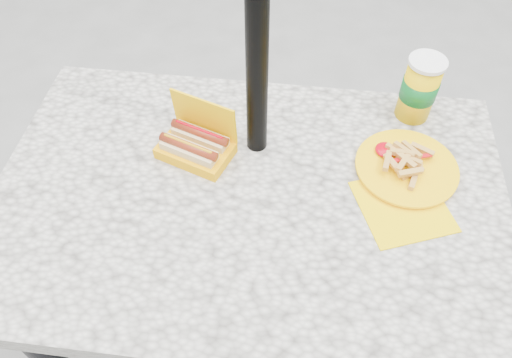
# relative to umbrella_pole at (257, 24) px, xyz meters

# --- Properties ---
(ground) EXTENTS (60.00, 60.00, 0.00)m
(ground) POSITION_rel_umbrella_pole_xyz_m (0.00, -0.16, -1.10)
(ground) COLOR slate
(picnic_table) EXTENTS (1.20, 0.80, 0.75)m
(picnic_table) POSITION_rel_umbrella_pole_xyz_m (0.00, -0.16, -0.46)
(picnic_table) COLOR beige
(picnic_table) RESTS_ON ground
(umbrella_pole) EXTENTS (0.05, 0.05, 2.20)m
(umbrella_pole) POSITION_rel_umbrella_pole_xyz_m (0.00, 0.00, 0.00)
(umbrella_pole) COLOR black
(umbrella_pole) RESTS_ON ground
(hotdog_box) EXTENTS (0.20, 0.17, 0.14)m
(hotdog_box) POSITION_rel_umbrella_pole_xyz_m (-0.14, -0.05, -0.32)
(hotdog_box) COLOR #FFC000
(hotdog_box) RESTS_ON picnic_table
(fries_plate) EXTENTS (0.26, 0.36, 0.05)m
(fries_plate) POSITION_rel_umbrella_pole_xyz_m (0.36, -0.05, -0.34)
(fries_plate) COLOR #F9CE00
(fries_plate) RESTS_ON picnic_table
(soda_cup) EXTENTS (0.09, 0.09, 0.18)m
(soda_cup) POSITION_rel_umbrella_pole_xyz_m (0.39, 0.16, -0.26)
(soda_cup) COLOR #FFC702
(soda_cup) RESTS_ON picnic_table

